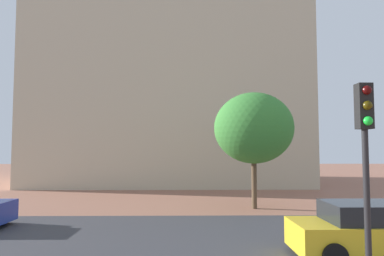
{
  "coord_description": "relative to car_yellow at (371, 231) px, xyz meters",
  "views": [
    {
      "loc": [
        -0.54,
        -2.51,
        2.96
      ],
      "look_at": [
        -0.34,
        10.45,
        3.79
      ],
      "focal_mm": 32.05,
      "sensor_mm": 36.0,
      "label": 1
    }
  ],
  "objects": [
    {
      "name": "ground_plane",
      "position": [
        -4.56,
        2.97,
        -0.72
      ],
      "size": [
        120.0,
        120.0,
        0.0
      ],
      "primitive_type": "plane",
      "color": "#93604C"
    },
    {
      "name": "street_asphalt_strip",
      "position": [
        -4.56,
        1.86,
        -0.72
      ],
      "size": [
        120.0,
        8.44,
        0.0
      ],
      "primitive_type": "cube",
      "color": "#38383D",
      "rests_on": "ground_plane"
    },
    {
      "name": "landmark_building",
      "position": [
        -6.5,
        22.57,
        9.9
      ],
      "size": [
        23.05,
        13.91,
        35.82
      ],
      "color": "beige",
      "rests_on": "ground_plane"
    },
    {
      "name": "car_yellow",
      "position": [
        0.0,
        0.0,
        0.0
      ],
      "size": [
        4.31,
        2.04,
        1.5
      ],
      "color": "gold",
      "rests_on": "ground_plane"
    },
    {
      "name": "traffic_light_pole",
      "position": [
        -1.61,
        -2.91,
        2.28
      ],
      "size": [
        0.28,
        0.34,
        4.26
      ],
      "color": "black",
      "rests_on": "ground_plane"
    },
    {
      "name": "tree_curb_far",
      "position": [
        -1.68,
        7.88,
        3.35
      ],
      "size": [
        4.04,
        4.04,
        5.89
      ],
      "color": "brown",
      "rests_on": "ground_plane"
    }
  ]
}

